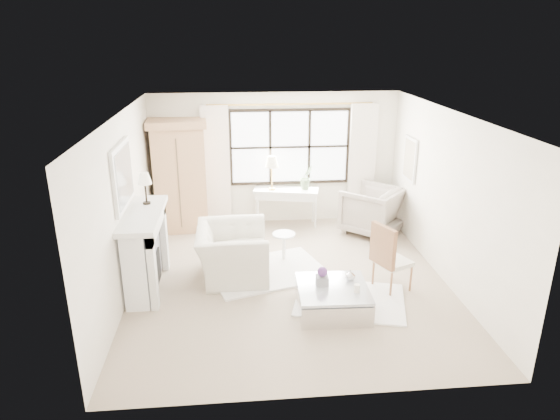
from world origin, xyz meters
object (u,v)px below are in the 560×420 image
Objects in this scene: coffee_table at (332,299)px; club_armchair at (232,253)px; armoire at (180,175)px; console_table at (286,208)px.

club_armchair is at bearing 141.49° from coffee_table.
armoire is 4.29m from coffee_table.
armoire is 1.73× the size of club_armchair.
club_armchair is 1.90m from coffee_table.
armoire is 1.64× the size of console_table.
armoire is at bearing 127.54° from coffee_table.
coffee_table is (0.32, -3.38, -0.22)m from console_table.
armoire reaches higher than club_armchair.
console_table is 2.42m from club_armchair.
armoire is at bearing -168.47° from console_table.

